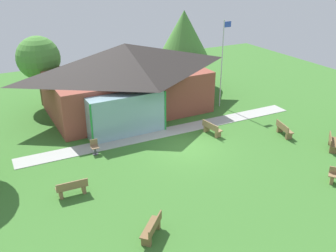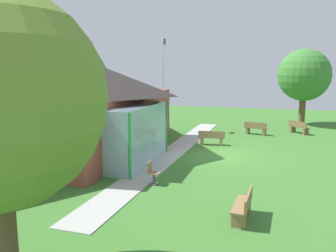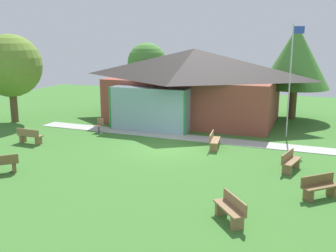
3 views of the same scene
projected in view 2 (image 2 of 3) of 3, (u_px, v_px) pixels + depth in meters
ground_plane at (219, 156)px, 17.86m from camera, size 44.00×44.00×0.00m
pavilion at (81, 103)px, 18.67m from camera, size 11.96×8.54×4.95m
footpath at (173, 152)px, 18.55m from camera, size 19.14×1.71×0.03m
flagpole at (163, 80)px, 24.04m from camera, size 0.64×0.08×6.47m
bench_lawn_far_right at (299, 128)px, 23.74m from camera, size 1.39×1.35×0.84m
bench_mid_right at (256, 129)px, 23.36m from camera, size 0.79×1.56×0.84m
bench_mid_left at (243, 207)px, 10.29m from camera, size 1.52×0.52×0.84m
bench_rear_near_path at (212, 138)px, 20.22m from camera, size 0.63×1.54×0.84m
patio_chair_west at (152, 173)px, 13.46m from camera, size 0.47×0.47×0.86m
tree_far_east at (304, 75)px, 26.88m from camera, size 3.95×3.95×5.80m
tree_behind_pavilion_right at (90, 68)px, 25.40m from camera, size 4.77×4.77×6.50m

